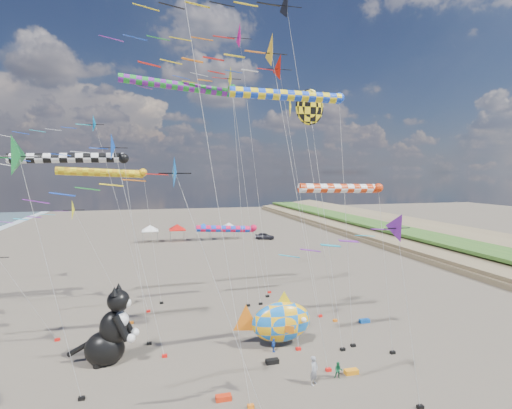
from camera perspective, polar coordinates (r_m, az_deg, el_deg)
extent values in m
cone|color=#0A76B6|center=(38.37, -20.88, 10.64)|extent=(1.57, 1.68, 1.73)
cylinder|color=#B2B2B2|center=(38.26, -17.95, -2.29)|extent=(3.45, 0.02, 17.35)
cube|color=black|center=(40.11, -15.11, -14.49)|extent=(0.36, 0.24, 0.20)
cone|color=#FFE80A|center=(39.15, -2.60, 17.36)|extent=(2.03, 2.17, 2.24)
cylinder|color=#B2B2B2|center=(38.50, -0.92, 1.27)|extent=(2.25, 0.02, 21.76)
cube|color=black|center=(40.84, 0.66, -13.98)|extent=(0.36, 0.24, 0.20)
cone|color=#651C8D|center=(22.30, 19.91, -2.95)|extent=(1.56, 1.67, 1.72)
cylinder|color=#B2B2B2|center=(23.96, 21.21, -15.14)|extent=(1.63, 0.02, 10.29)
cube|color=black|center=(26.50, 22.41, -25.17)|extent=(0.36, 0.24, 0.20)
cone|color=#1344B6|center=(28.28, -19.26, 7.92)|extent=(1.93, 2.07, 2.13)
cylinder|color=#B2B2B2|center=(28.72, -16.03, -6.98)|extent=(2.85, 0.02, 14.88)
cube|color=black|center=(31.01, -12.93, -20.33)|extent=(0.36, 0.24, 0.20)
cone|color=orange|center=(35.16, -31.43, -6.09)|extent=(1.67, 1.78, 1.84)
cylinder|color=#B2B2B2|center=(35.57, -28.98, -11.67)|extent=(2.83, 0.02, 7.01)
cube|color=black|center=(36.33, -26.51, -16.89)|extent=(0.36, 0.24, 0.20)
cone|color=#1B7D34|center=(24.76, -30.12, 6.04)|extent=(2.28, 2.44, 2.52)
cylinder|color=#B2B2B2|center=(25.21, -26.85, -9.93)|extent=(2.38, 0.02, 14.01)
cube|color=black|center=(27.50, -23.65, -24.04)|extent=(0.36, 0.24, 0.20)
cylinder|color=#B2B2B2|center=(21.09, -3.36, 0.92)|extent=(1.97, 0.02, 23.52)
cube|color=black|center=(24.92, -0.76, -26.87)|extent=(0.36, 0.24, 0.20)
cone|color=#C41300|center=(35.99, 5.75, 19.13)|extent=(2.42, 2.59, 2.67)
cylinder|color=#B2B2B2|center=(35.35, 7.51, 1.26)|extent=(2.54, 0.02, 22.16)
cube|color=black|center=(38.08, 9.15, -15.44)|extent=(0.36, 0.24, 0.20)
cone|color=black|center=(36.60, 7.99, 26.86)|extent=(2.82, 3.02, 3.11)
cylinder|color=#B2B2B2|center=(34.36, 9.68, 5.18)|extent=(2.55, 0.02, 27.00)
cube|color=black|center=(37.25, 11.24, -15.94)|extent=(0.36, 0.24, 0.20)
cone|color=blue|center=(18.31, -9.81, 4.57)|extent=(1.52, 1.63, 1.68)
cylinder|color=#B2B2B2|center=(19.71, -3.60, -14.82)|extent=(3.98, 0.02, 13.13)
cone|color=yellow|center=(25.60, 3.39, 21.10)|extent=(2.12, 2.27, 2.34)
cylinder|color=#B2B2B2|center=(25.31, 7.05, -2.06)|extent=(3.52, 0.02, 20.39)
cube|color=black|center=(28.94, 10.30, -22.20)|extent=(0.36, 0.24, 0.20)
cone|color=#DE0A71|center=(44.12, -1.55, 22.95)|extent=(2.70, 2.89, 2.98)
cylinder|color=#B2B2B2|center=(42.20, 0.24, 5.13)|extent=(2.67, 0.02, 27.00)
cube|color=black|center=(44.51, 1.92, -12.40)|extent=(0.36, 0.24, 0.20)
cone|color=yellow|center=(35.77, -21.89, -0.75)|extent=(1.78, 1.91, 1.97)
cylinder|color=#B2B2B2|center=(36.42, -19.60, -8.55)|extent=(2.61, 0.02, 9.99)
cube|color=black|center=(37.72, -17.36, -15.79)|extent=(0.36, 0.24, 0.20)
cylinder|color=#E10F41|center=(40.50, -4.42, -3.49)|extent=(5.93, 0.67, 0.67)
sphere|color=#E10F41|center=(41.13, -0.35, -3.35)|extent=(0.70, 0.70, 0.70)
cylinder|color=#B2B2B2|center=(42.00, 0.66, -8.34)|extent=(1.52, 0.02, 7.43)
cube|color=black|center=(43.15, 1.64, -12.96)|extent=(0.36, 0.24, 0.20)
cylinder|color=gold|center=(40.34, -21.32, 4.27)|extent=(7.68, 0.75, 0.75)
sphere|color=gold|center=(40.10, -15.85, 4.41)|extent=(0.79, 0.79, 0.79)
cylinder|color=#B2B2B2|center=(40.62, -14.58, -4.84)|extent=(1.52, 0.02, 13.11)
cube|color=black|center=(42.16, -13.35, -13.51)|extent=(0.36, 0.24, 0.20)
cylinder|color=red|center=(27.39, 11.80, 2.28)|extent=(5.93, 0.62, 0.62)
sphere|color=red|center=(28.84, 17.08, 2.28)|extent=(0.65, 0.65, 0.65)
cylinder|color=#B2B2B2|center=(30.07, 18.03, -9.26)|extent=(1.52, 0.02, 12.05)
cube|color=black|center=(32.37, 18.94, -19.36)|extent=(0.36, 0.24, 0.20)
cylinder|color=blue|center=(28.29, 4.37, 15.28)|extent=(7.86, 0.73, 0.73)
sphere|color=blue|center=(29.79, 11.77, 14.66)|extent=(0.76, 0.76, 0.76)
cylinder|color=#B2B2B2|center=(29.93, 12.77, -3.06)|extent=(1.52, 0.02, 18.37)
cube|color=black|center=(32.72, 13.70, -18.97)|extent=(0.36, 0.24, 0.20)
cylinder|color=green|center=(38.04, -11.19, 16.30)|extent=(10.06, 0.80, 0.80)
sphere|color=green|center=(38.70, -3.43, 16.18)|extent=(0.84, 0.84, 0.84)
cylinder|color=#B2B2B2|center=(38.16, -2.25, 0.59)|extent=(1.52, 0.02, 20.89)
cube|color=black|center=(40.39, -1.13, -14.19)|extent=(0.36, 0.24, 0.20)
cylinder|color=black|center=(31.11, -25.31, 6.03)|extent=(7.48, 0.70, 0.70)
sphere|color=black|center=(30.66, -18.38, 6.26)|extent=(0.74, 0.74, 0.74)
cylinder|color=#B2B2B2|center=(31.20, -16.67, -6.77)|extent=(1.52, 0.02, 14.13)
cube|color=black|center=(33.24, -15.01, -18.61)|extent=(0.36, 0.24, 0.20)
ellipsoid|color=yellow|center=(30.51, 7.66, 13.62)|extent=(2.20, 0.40, 2.64)
cone|color=yellow|center=(29.98, 4.93, 13.80)|extent=(0.12, 1.80, 1.80)
cylinder|color=#B2B2B2|center=(29.91, 9.99, -3.45)|extent=(2.03, 2.03, 17.92)
cube|color=black|center=(31.93, 12.28, -19.56)|extent=(0.36, 0.24, 0.20)
ellipsoid|color=blue|center=(31.37, 3.64, -16.37)|extent=(4.92, 2.91, 3.07)
cone|color=orange|center=(30.69, -1.29, -16.86)|extent=(2.21, 0.67, 2.25)
cone|color=yellow|center=(30.92, 4.02, -13.67)|extent=(1.61, 0.50, 1.64)
cylinder|color=#B2B2B2|center=(31.74, 5.94, -18.47)|extent=(0.27, 1.04, 1.40)
cube|color=red|center=(31.51, 6.07, -19.82)|extent=(0.36, 0.24, 0.20)
imported|color=gray|center=(26.93, 8.29, -22.41)|extent=(0.78, 0.75, 1.80)
imported|color=#1A6D3D|center=(28.01, 11.68, -22.18)|extent=(0.64, 0.59, 1.07)
imported|color=#214DB4|center=(30.96, 2.52, -19.44)|extent=(0.58, 0.59, 1.00)
cube|color=red|center=(25.62, -4.67, -25.81)|extent=(0.90, 0.44, 0.30)
cube|color=black|center=(29.49, 2.33, -21.48)|extent=(0.90, 0.44, 0.30)
cube|color=blue|center=(37.59, 15.24, -15.74)|extent=(0.90, 0.44, 0.30)
cube|color=orange|center=(28.87, 13.45, -22.21)|extent=(0.90, 0.44, 0.30)
cube|color=white|center=(77.33, -14.89, -3.63)|extent=(3.00, 3.00, 0.15)
pyramid|color=white|center=(77.19, -14.90, -2.86)|extent=(4.20, 4.20, 1.00)
cylinder|color=#999999|center=(76.23, -15.85, -4.64)|extent=(0.08, 0.08, 2.20)
cylinder|color=#999999|center=(76.22, -13.89, -4.60)|extent=(0.08, 0.08, 2.20)
cylinder|color=#999999|center=(78.80, -15.82, -4.35)|extent=(0.08, 0.08, 2.20)
cylinder|color=#999999|center=(78.79, -13.92, -4.31)|extent=(0.08, 0.08, 2.20)
cube|color=red|center=(77.48, -11.18, -3.55)|extent=(3.00, 3.00, 0.15)
pyramid|color=red|center=(77.34, -11.19, -2.78)|extent=(4.20, 4.20, 1.00)
cylinder|color=#999999|center=(76.29, -12.08, -4.56)|extent=(0.08, 0.08, 2.20)
cylinder|color=#999999|center=(76.46, -10.13, -4.51)|extent=(0.08, 0.08, 2.20)
cylinder|color=#999999|center=(78.86, -12.17, -4.27)|extent=(0.08, 0.08, 2.20)
cylinder|color=#999999|center=(79.02, -10.29, -4.22)|extent=(0.08, 0.08, 2.20)
cube|color=blue|center=(77.94, -7.50, -3.45)|extent=(3.00, 3.00, 0.15)
pyramid|color=blue|center=(77.81, -7.51, -2.69)|extent=(4.20, 4.20, 1.00)
cylinder|color=#999999|center=(76.68, -8.34, -4.46)|extent=(0.08, 0.08, 2.20)
cylinder|color=#999999|center=(77.02, -6.41, -4.40)|extent=(0.08, 0.08, 2.20)
cylinder|color=#999999|center=(79.24, -8.55, -4.17)|extent=(0.08, 0.08, 2.20)
cylinder|color=#999999|center=(79.56, -6.68, -4.12)|extent=(0.08, 0.08, 2.20)
cube|color=silver|center=(78.73, -3.89, -3.34)|extent=(3.00, 3.00, 0.15)
pyramid|color=silver|center=(78.59, -3.89, -2.58)|extent=(4.20, 4.20, 1.00)
cylinder|color=#999999|center=(77.40, -4.65, -4.35)|extent=(0.08, 0.08, 2.20)
cylinder|color=#999999|center=(77.89, -2.76, -4.28)|extent=(0.08, 0.08, 2.20)
cylinder|color=#999999|center=(79.93, -4.98, -4.06)|extent=(0.08, 0.08, 2.20)
cylinder|color=#999999|center=(80.41, -3.15, -4.00)|extent=(0.08, 0.08, 2.20)
imported|color=#26262D|center=(78.60, 1.24, -4.53)|extent=(4.08, 2.86, 1.29)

